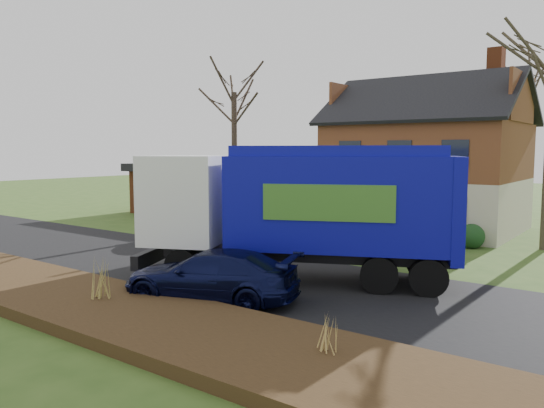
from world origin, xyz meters
The scene contains 12 objects.
ground centered at (0.00, 0.00, 0.00)m, with size 120.00×120.00×0.00m, color #324F1A.
road centered at (0.00, 0.00, 0.01)m, with size 80.00×7.00×0.02m, color black.
mulch_verge centered at (0.00, -5.30, 0.15)m, with size 80.00×3.50×0.30m, color black.
main_house centered at (1.49, 13.91, 4.03)m, with size 12.95×8.95×9.26m.
ranch_house centered at (-12.00, 13.00, 1.81)m, with size 9.80×8.20×3.70m.
garbage_truck centered at (2.88, 0.63, 2.50)m, with size 10.32×6.62×4.33m.
silver_sedan centered at (-4.95, 3.34, 0.70)m, with size 1.49×4.26×1.40m, color #A0A2A7.
navy_wagon centered at (2.06, -2.85, 0.72)m, with size 2.02×4.96×1.44m, color black.
tree_front_west centered at (-6.76, 8.60, 8.34)m, with size 3.40×3.40×10.12m.
tree_back centered at (5.35, 22.14, 9.38)m, with size 3.55×3.55×11.26m.
grass_clump_mid centered at (0.35, -5.17, 0.82)m, with size 0.37×0.31×1.04m.
grass_clump_east centered at (6.96, -4.88, 0.71)m, with size 0.32×0.27×0.81m.
Camera 1 is at (11.99, -13.48, 4.20)m, focal length 35.00 mm.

